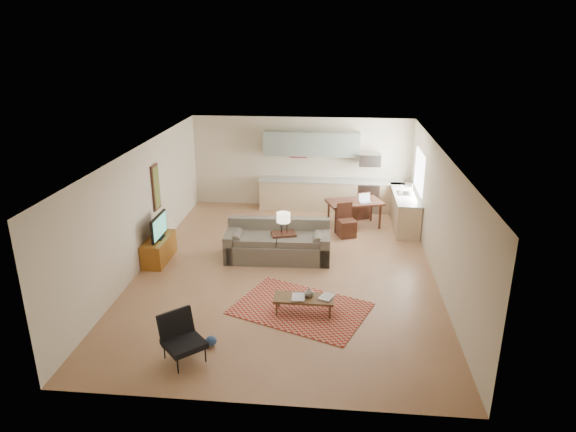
# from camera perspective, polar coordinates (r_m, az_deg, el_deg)

# --- Properties ---
(room) EXTENTS (9.00, 9.00, 9.00)m
(room) POSITION_cam_1_polar(r_m,az_deg,el_deg) (11.12, -0.15, 0.45)
(room) COLOR #986A47
(room) RESTS_ON ground
(kitchen_counter_back) EXTENTS (4.26, 0.64, 0.92)m
(kitchen_counter_back) POSITION_cam_1_polar(r_m,az_deg,el_deg) (15.32, 4.75, 2.36)
(kitchen_counter_back) COLOR tan
(kitchen_counter_back) RESTS_ON ground
(kitchen_counter_right) EXTENTS (0.64, 2.26, 0.92)m
(kitchen_counter_right) POSITION_cam_1_polar(r_m,az_deg,el_deg) (14.32, 12.81, 0.67)
(kitchen_counter_right) COLOR tan
(kitchen_counter_right) RESTS_ON ground
(kitchen_range) EXTENTS (0.62, 0.62, 0.90)m
(kitchen_range) POSITION_cam_1_polar(r_m,az_deg,el_deg) (15.35, 8.86, 2.19)
(kitchen_range) COLOR #A5A8AD
(kitchen_range) RESTS_ON ground
(kitchen_microwave) EXTENTS (0.62, 0.40, 0.35)m
(kitchen_microwave) POSITION_cam_1_polar(r_m,az_deg,el_deg) (15.08, 9.08, 6.20)
(kitchen_microwave) COLOR #A5A8AD
(kitchen_microwave) RESTS_ON room
(upper_cabinets) EXTENTS (2.80, 0.34, 0.70)m
(upper_cabinets) POSITION_cam_1_polar(r_m,az_deg,el_deg) (15.11, 2.63, 8.00)
(upper_cabinets) COLOR gray
(upper_cabinets) RESTS_ON room
(window_right) EXTENTS (0.02, 1.40, 1.05)m
(window_right) POSITION_cam_1_polar(r_m,az_deg,el_deg) (14.06, 14.36, 4.83)
(window_right) COLOR white
(window_right) RESTS_ON room
(wall_art_left) EXTENTS (0.06, 0.42, 1.10)m
(wall_art_left) POSITION_cam_1_polar(r_m,az_deg,el_deg) (12.60, -14.44, 3.11)
(wall_art_left) COLOR olive
(wall_art_left) RESTS_ON room
(triptych) EXTENTS (1.70, 0.04, 0.50)m
(triptych) POSITION_cam_1_polar(r_m,az_deg,el_deg) (15.31, 1.14, 7.41)
(triptych) COLOR #F2E8C3
(triptych) RESTS_ON room
(rug) EXTENTS (2.90, 2.48, 0.02)m
(rug) POSITION_cam_1_polar(r_m,az_deg,el_deg) (10.05, 1.41, -10.23)
(rug) COLOR maroon
(rug) RESTS_ON floor
(sofa) EXTENTS (2.56, 1.18, 0.88)m
(sofa) POSITION_cam_1_polar(r_m,az_deg,el_deg) (11.95, -1.15, -2.81)
(sofa) COLOR #5B5548
(sofa) RESTS_ON floor
(coffee_table) EXTENTS (1.14, 0.47, 0.34)m
(coffee_table) POSITION_cam_1_polar(r_m,az_deg,el_deg) (9.82, 1.77, -9.88)
(coffee_table) COLOR #4D351D
(coffee_table) RESTS_ON floor
(book_a) EXTENTS (0.28, 0.35, 0.03)m
(book_a) POSITION_cam_1_polar(r_m,az_deg,el_deg) (9.71, 0.42, -9.01)
(book_a) COLOR maroon
(book_a) RESTS_ON coffee_table
(book_b) EXTENTS (0.47, 0.50, 0.02)m
(book_b) POSITION_cam_1_polar(r_m,az_deg,el_deg) (9.80, 3.69, -8.80)
(book_b) COLOR navy
(book_b) RESTS_ON coffee_table
(vase) EXTENTS (0.23, 0.23, 0.18)m
(vase) POSITION_cam_1_polar(r_m,az_deg,el_deg) (9.73, 2.34, -8.45)
(vase) COLOR black
(vase) RESTS_ON coffee_table
(armchair) EXTENTS (0.97, 0.97, 0.78)m
(armchair) POSITION_cam_1_polar(r_m,az_deg,el_deg) (8.61, -11.51, -13.28)
(armchair) COLOR black
(armchair) RESTS_ON floor
(tv_credenza) EXTENTS (0.47, 1.21, 0.56)m
(tv_credenza) POSITION_cam_1_polar(r_m,az_deg,el_deg) (12.29, -14.15, -3.59)
(tv_credenza) COLOR brown
(tv_credenza) RESTS_ON floor
(tv) EXTENTS (0.09, 0.93, 0.56)m
(tv) POSITION_cam_1_polar(r_m,az_deg,el_deg) (12.07, -14.16, -1.17)
(tv) COLOR black
(tv) RESTS_ON tv_credenza
(console_table) EXTENTS (0.63, 0.50, 0.64)m
(console_table) POSITION_cam_1_polar(r_m,az_deg,el_deg) (11.99, -0.51, -3.34)
(console_table) COLOR #3A1D14
(console_table) RESTS_ON floor
(table_lamp) EXTENTS (0.34, 0.34, 0.51)m
(table_lamp) POSITION_cam_1_polar(r_m,az_deg,el_deg) (11.78, -0.51, -0.75)
(table_lamp) COLOR beige
(table_lamp) RESTS_ON console_table
(dining_table) EXTENTS (1.63, 1.25, 0.73)m
(dining_table) POSITION_cam_1_polar(r_m,az_deg,el_deg) (14.05, 7.35, 0.23)
(dining_table) COLOR #3A1D14
(dining_table) RESTS_ON floor
(dining_chair_near) EXTENTS (0.55, 0.56, 0.87)m
(dining_chair_near) POSITION_cam_1_polar(r_m,az_deg,el_deg) (13.33, 6.55, -0.51)
(dining_chair_near) COLOR #3A1D14
(dining_chair_near) RESTS_ON floor
(dining_chair_far) EXTENTS (0.53, 0.54, 0.82)m
(dining_chair_far) POSITION_cam_1_polar(r_m,az_deg,el_deg) (14.74, 8.09, 1.31)
(dining_chair_far) COLOR #3A1D14
(dining_chair_far) RESTS_ON floor
(laptop) EXTENTS (0.37, 0.32, 0.23)m
(laptop) POSITION_cam_1_polar(r_m,az_deg,el_deg) (13.82, 8.64, 1.94)
(laptop) COLOR #A5A8AD
(laptop) RESTS_ON dining_table
(soap_bottle) EXTENTS (0.10, 0.11, 0.19)m
(soap_bottle) POSITION_cam_1_polar(r_m,az_deg,el_deg) (14.38, 12.47, 3.09)
(soap_bottle) COLOR #F2E8C3
(soap_bottle) RESTS_ON kitchen_counter_right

